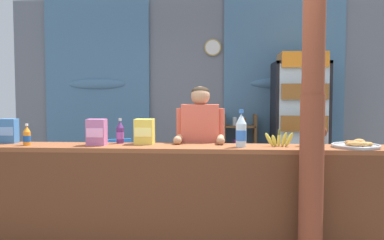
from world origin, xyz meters
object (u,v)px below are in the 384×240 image
object	(u,v)px
shopkeeper	(200,142)
snack_box_instant_noodle	(144,131)
soda_bottle_grape_soda	(120,133)
soda_bottle_lime_soda	(305,135)
snack_box_biscuit	(9,131)
stall_counter	(180,189)
pastry_tray	(356,145)
timber_post	(313,102)
drink_fridge	(300,121)
plastic_lawn_chair	(117,169)
soda_bottle_orange_soda	(27,136)
snack_box_wafer	(97,132)
banana_bunch	(280,139)
bottle_shelf_rack	(239,153)
soda_bottle_water	(241,131)

from	to	relation	value
shopkeeper	snack_box_instant_noodle	size ratio (longest dim) A/B	6.35
soda_bottle_grape_soda	soda_bottle_lime_soda	distance (m)	1.74
snack_box_biscuit	stall_counter	bearing A→B (deg)	-7.43
stall_counter	soda_bottle_grape_soda	distance (m)	0.82
snack_box_biscuit	snack_box_instant_noodle	xyz separation A→B (m)	(1.34, 0.00, 0.00)
snack_box_instant_noodle	pastry_tray	xyz separation A→B (m)	(1.92, -0.14, -0.10)
timber_post	pastry_tray	size ratio (longest dim) A/B	6.89
drink_fridge	snack_box_instant_noodle	size ratio (longest dim) A/B	8.29
plastic_lawn_chair	soda_bottle_orange_soda	size ratio (longest dim) A/B	4.28
soda_bottle_orange_soda	snack_box_wafer	xyz separation A→B (m)	(0.64, 0.05, 0.04)
snack_box_instant_noodle	banana_bunch	bearing A→B (deg)	-4.83
bottle_shelf_rack	snack_box_wafer	world-z (taller)	snack_box_wafer
timber_post	banana_bunch	distance (m)	0.56
snack_box_biscuit	banana_bunch	distance (m)	2.60
stall_counter	drink_fridge	bearing A→B (deg)	52.67
drink_fridge	shopkeeper	xyz separation A→B (m)	(-1.27, -1.40, -0.13)
soda_bottle_lime_soda	snack_box_wafer	distance (m)	1.92
shopkeeper	snack_box_wafer	world-z (taller)	shopkeeper
plastic_lawn_chair	pastry_tray	xyz separation A→B (m)	(2.50, -1.32, 0.49)
stall_counter	banana_bunch	world-z (taller)	banana_bunch
timber_post	soda_bottle_water	size ratio (longest dim) A/B	8.49
shopkeeper	pastry_tray	world-z (taller)	shopkeeper
soda_bottle_orange_soda	soda_bottle_water	bearing A→B (deg)	0.30
bottle_shelf_rack	plastic_lawn_chair	world-z (taller)	bottle_shelf_rack
drink_fridge	soda_bottle_water	distance (m)	2.02
shopkeeper	snack_box_wafer	xyz separation A→B (m)	(-0.95, -0.37, 0.13)
timber_post	banana_bunch	bearing A→B (deg)	116.98
soda_bottle_orange_soda	pastry_tray	size ratio (longest dim) A/B	0.48
snack_box_instant_noodle	soda_bottle_orange_soda	bearing A→B (deg)	-170.64
timber_post	bottle_shelf_rack	world-z (taller)	timber_post
timber_post	snack_box_wafer	distance (m)	1.94
snack_box_wafer	banana_bunch	xyz separation A→B (m)	(1.68, 0.02, -0.06)
snack_box_instant_noodle	pastry_tray	world-z (taller)	snack_box_instant_noodle
shopkeeper	soda_bottle_orange_soda	xyz separation A→B (m)	(-1.59, -0.42, 0.09)
snack_box_biscuit	plastic_lawn_chair	bearing A→B (deg)	57.35
soda_bottle_orange_soda	bottle_shelf_rack	bearing A→B (deg)	45.89
stall_counter	plastic_lawn_chair	xyz separation A→B (m)	(-0.94, 1.41, -0.09)
drink_fridge	pastry_tray	size ratio (longest dim) A/B	4.76
soda_bottle_water	soda_bottle_lime_soda	bearing A→B (deg)	11.89
timber_post	plastic_lawn_chair	bearing A→B (deg)	140.32
stall_counter	snack_box_biscuit	world-z (taller)	snack_box_biscuit
snack_box_wafer	banana_bunch	world-z (taller)	snack_box_wafer
soda_bottle_lime_soda	banana_bunch	world-z (taller)	soda_bottle_lime_soda
soda_bottle_orange_soda	banana_bunch	xyz separation A→B (m)	(2.33, 0.07, -0.02)
shopkeeper	soda_bottle_lime_soda	size ratio (longest dim) A/B	6.31
stall_counter	shopkeeper	bearing A→B (deg)	71.19
plastic_lawn_chair	soda_bottle_lime_soda	world-z (taller)	soda_bottle_lime_soda
snack_box_biscuit	soda_bottle_water	bearing A→B (deg)	-4.13
plastic_lawn_chair	soda_bottle_grape_soda	distance (m)	1.32
drink_fridge	shopkeeper	size ratio (longest dim) A/B	1.31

